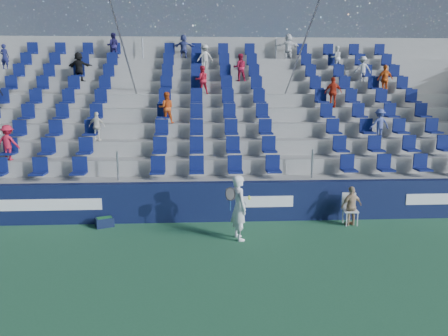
% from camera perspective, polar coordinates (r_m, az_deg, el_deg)
% --- Properties ---
extents(ground, '(70.00, 70.00, 0.00)m').
position_cam_1_polar(ground, '(10.45, -0.25, -12.15)').
color(ground, '#2B6441').
rests_on(ground, ground).
extents(sponsor_wall, '(24.00, 0.32, 1.20)m').
position_cam_1_polar(sponsor_wall, '(13.23, -0.94, -4.41)').
color(sponsor_wall, '#10183E').
rests_on(sponsor_wall, ground).
extents(grandstand, '(24.00, 8.17, 6.63)m').
position_cam_1_polar(grandstand, '(17.96, -1.61, 4.65)').
color(grandstand, gray).
rests_on(grandstand, ground).
extents(tennis_player, '(0.69, 0.73, 1.75)m').
position_cam_1_polar(tennis_player, '(11.61, 1.98, -5.17)').
color(tennis_player, white).
rests_on(tennis_player, ground).
extents(line_judge_chair, '(0.44, 0.45, 0.93)m').
position_cam_1_polar(line_judge_chair, '(13.50, 16.08, -4.84)').
color(line_judge_chair, white).
rests_on(line_judge_chair, ground).
extents(line_judge, '(0.74, 0.48, 1.17)m').
position_cam_1_polar(line_judge, '(13.35, 16.30, -4.77)').
color(line_judge, tan).
rests_on(line_judge, ground).
extents(ball_bin, '(0.59, 0.50, 0.28)m').
position_cam_1_polar(ball_bin, '(13.27, -15.34, -6.78)').
color(ball_bin, black).
rests_on(ball_bin, ground).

